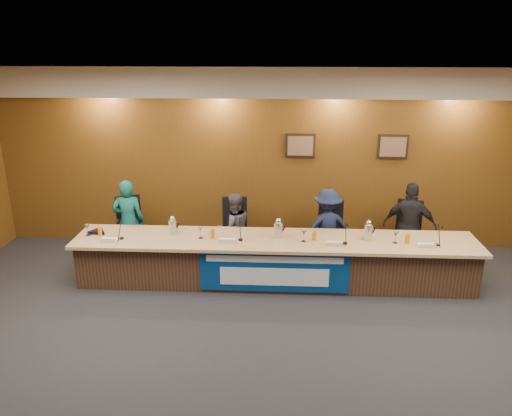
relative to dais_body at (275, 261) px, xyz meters
The scene contains 39 objects.
floor 2.43m from the dais_body, 90.00° to the right, with size 10.00×10.00×0.00m, color black.
ceiling 3.73m from the dais_body, 90.00° to the right, with size 10.00×8.00×0.04m, color silver.
wall_back 2.03m from the dais_body, 90.00° to the left, with size 10.00×0.04×3.20m, color #5B3813.
soffit 2.93m from the dais_body, 90.00° to the left, with size 10.00×0.50×0.50m, color beige.
dais_body is the anchor object (origin of this frame).
dais_top 0.38m from the dais_body, 90.00° to the right, with size 6.10×0.95×0.05m, color tan.
banner 0.42m from the dais_body, 90.00° to the right, with size 2.20×0.02×0.65m, color navy.
banner_text_upper 0.49m from the dais_body, 90.00° to the right, with size 2.00×0.01×0.10m, color silver.
banner_text_lower 0.43m from the dais_body, 90.00° to the right, with size 1.60×0.01×0.28m, color silver.
wall_photo_left 2.21m from the dais_body, 75.71° to the left, with size 0.52×0.04×0.42m, color black.
wall_photo_right 2.95m from the dais_body, 38.13° to the left, with size 0.52×0.04×0.42m, color black.
panelist_a 2.59m from the dais_body, 164.60° to the left, with size 0.52×0.34×1.43m, color #10554E.
panelist_b 1.01m from the dais_body, 135.71° to the left, with size 0.60×0.47×1.23m, color #46454A.
panelist_c 1.13m from the dais_body, 38.78° to the left, with size 0.86×0.49×1.33m, color #121A33.
panelist_d 2.32m from the dais_body, 17.29° to the left, with size 0.85×0.35×1.45m, color black.
office_chair_a 2.59m from the dais_body, 162.47° to the left, with size 0.48×0.48×0.08m, color black.
office_chair_b 1.05m from the dais_body, 131.79° to the left, with size 0.48×0.48×0.08m, color black.
office_chair_c 1.16m from the dais_body, 42.66° to the left, with size 0.48×0.48×0.08m, color black.
office_chair_d 2.33m from the dais_body, 19.65° to the left, with size 0.48×0.48×0.08m, color black.
nameplate_a 2.54m from the dais_body, behind, with size 0.24×0.06×0.09m, color white.
microphone_a 2.36m from the dais_body, behind, with size 0.07×0.07×0.02m, color black.
juice_glass_a 2.72m from the dais_body, behind, with size 0.06×0.06×0.15m, color orange.
water_glass_a 2.92m from the dais_body, behind, with size 0.08×0.08×0.18m, color silver.
nameplate_b 0.88m from the dais_body, 159.23° to the right, with size 0.24×0.06×0.09m, color white.
microphone_b 0.67m from the dais_body, 165.67° to the right, with size 0.07×0.07×0.02m, color black.
juice_glass_b 1.06m from the dais_body, behind, with size 0.06×0.06×0.15m, color orange.
water_glass_b 1.23m from the dais_body, behind, with size 0.08×0.08×0.18m, color silver.
nameplate_c 1.02m from the dais_body, 18.78° to the right, with size 0.24×0.06×0.09m, color white.
microphone_c 1.13m from the dais_body, 10.03° to the right, with size 0.07×0.07×0.02m, color black.
juice_glass_c 0.76m from the dais_body, ahead, with size 0.06×0.06×0.15m, color orange.
water_glass_c 0.66m from the dais_body, 17.10° to the right, with size 0.08×0.08×0.18m, color silver.
nameplate_d 2.27m from the dais_body, ahead, with size 0.24×0.06×0.09m, color white.
microphone_d 2.42m from the dais_body, ahead, with size 0.07×0.07×0.02m, color black.
juice_glass_d 2.01m from the dais_body, ahead, with size 0.06×0.06×0.15m, color orange.
water_glass_d 1.85m from the dais_body, ahead, with size 0.08×0.08×0.18m, color silver.
carafe_left 1.66m from the dais_body, behind, with size 0.13×0.13×0.23m, color silver.
carafe_mid 0.52m from the dais_body, ahead, with size 0.13×0.13×0.24m, color silver.
carafe_right 1.49m from the dais_body, ahead, with size 0.13×0.13×0.25m, color silver.
speakerphone 2.80m from the dais_body, behind, with size 0.32×0.32×0.05m, color black.
Camera 1 is at (0.08, -4.64, 3.63)m, focal length 35.00 mm.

